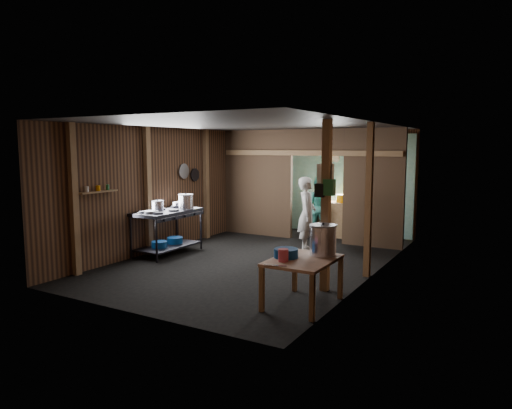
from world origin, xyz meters
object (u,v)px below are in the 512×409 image
Objects in this scene: prep_table at (303,282)px; pink_bucket at (283,255)px; stock_pot at (323,241)px; cook at (307,214)px; gas_range at (168,232)px; yellow_tub at (343,198)px; stove_pot_large at (186,202)px.

pink_bucket is at bearing -123.66° from prep_table.
cook is at bearing 117.77° from stock_pot.
yellow_tub is (2.51, 3.53, 0.49)m from gas_range.
gas_range is at bearing 158.03° from prep_table.
stock_pot is (0.15, 0.35, 0.54)m from prep_table.
gas_range is 4.05m from stock_pot.
gas_range is 4.72× the size of stove_pot_large.
prep_table is 3.19× the size of yellow_tub.
yellow_tub is (-1.20, 5.03, 0.62)m from prep_table.
gas_range is 9.03× the size of pink_bucket.
gas_range is 4.36m from yellow_tub.
prep_table is at bearing -28.26° from stove_pot_large.
cook is (2.36, 1.70, 0.33)m from gas_range.
gas_range is 0.98× the size of cook.
gas_range is 4.39× the size of yellow_tub.
stock_pot is (3.86, -1.15, 0.42)m from gas_range.
prep_table is at bearing -113.14° from stock_pot.
cook reaches higher than stove_pot_large.
yellow_tub is at bearing 53.16° from stove_pot_large.
stove_pot_large is 0.70× the size of stock_pot.
pink_bucket is (-0.17, -0.26, 0.41)m from prep_table.
stock_pot is 1.32× the size of yellow_tub.
yellow_tub is (-1.02, 5.29, 0.20)m from pink_bucket.
stove_pot_large reaches higher than prep_table.
stove_pot_large is at bearing 157.18° from stock_pot.
stock_pot is (3.69, -1.55, -0.18)m from stove_pot_large.
yellow_tub is (2.34, 3.13, -0.10)m from stove_pot_large.
stock_pot is at bearing -22.82° from stove_pot_large.
yellow_tub is at bearing 54.59° from gas_range.
cook is at bearing 35.66° from gas_range.
stove_pot_large is (-3.54, 1.90, 0.72)m from prep_table.
cook reaches higher than stock_pot.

